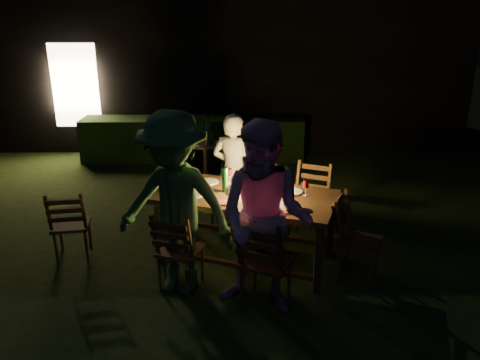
{
  "coord_description": "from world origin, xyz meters",
  "views": [
    {
      "loc": [
        0.31,
        -5.02,
        2.67
      ],
      "look_at": [
        0.37,
        -0.0,
        0.88
      ],
      "focal_mm": 35.0,
      "sensor_mm": 36.0,
      "label": 1
    }
  ],
  "objects_px": {
    "person_opp_left": "(175,206)",
    "bottle_bucket_b": "(208,133)",
    "person_house_side": "(233,172)",
    "bottle_bucket_a": "(202,134)",
    "chair_end": "(357,254)",
    "person_opp_right": "(265,220)",
    "ice_bucket": "(205,137)",
    "chair_far_right": "(308,216)",
    "bottle_table": "(225,180)",
    "side_table": "(205,148)",
    "chair_near_right": "(265,277)",
    "chair_spare": "(72,237)",
    "dining_table": "(246,201)",
    "lantern": "(252,180)",
    "chair_near_left": "(180,263)",
    "chair_far_left": "(232,204)"
  },
  "relations": [
    {
      "from": "person_opp_left",
      "to": "bottle_bucket_b",
      "type": "distance_m",
      "value": 3.27
    },
    {
      "from": "person_house_side",
      "to": "bottle_bucket_a",
      "type": "xyz_separation_m",
      "value": [
        -0.51,
        1.64,
        0.08
      ]
    },
    {
      "from": "chair_end",
      "to": "bottle_bucket_b",
      "type": "relative_size",
      "value": 2.97
    },
    {
      "from": "person_opp_right",
      "to": "ice_bucket",
      "type": "height_order",
      "value": "person_opp_right"
    },
    {
      "from": "bottle_bucket_b",
      "to": "bottle_bucket_a",
      "type": "bearing_deg",
      "value": -141.34
    },
    {
      "from": "chair_far_right",
      "to": "bottle_bucket_b",
      "type": "xyz_separation_m",
      "value": [
        -1.34,
        2.1,
        0.55
      ]
    },
    {
      "from": "chair_end",
      "to": "bottle_table",
      "type": "xyz_separation_m",
      "value": [
        -1.39,
        0.5,
        0.66
      ]
    },
    {
      "from": "person_house_side",
      "to": "side_table",
      "type": "bearing_deg",
      "value": -54.75
    },
    {
      "from": "chair_near_right",
      "to": "chair_spare",
      "type": "height_order",
      "value": "chair_near_right"
    },
    {
      "from": "chair_far_right",
      "to": "person_opp_right",
      "type": "xyz_separation_m",
      "value": [
        -0.63,
        -1.46,
        0.62
      ]
    },
    {
      "from": "person_opp_left",
      "to": "bottle_bucket_b",
      "type": "height_order",
      "value": "person_opp_left"
    },
    {
      "from": "person_house_side",
      "to": "bottle_bucket_b",
      "type": "relative_size",
      "value": 4.73
    },
    {
      "from": "chair_spare",
      "to": "ice_bucket",
      "type": "bearing_deg",
      "value": 52.08
    },
    {
      "from": "dining_table",
      "to": "bottle_table",
      "type": "relative_size",
      "value": 7.65
    },
    {
      "from": "person_opp_right",
      "to": "bottle_bucket_a",
      "type": "height_order",
      "value": "person_opp_right"
    },
    {
      "from": "chair_end",
      "to": "lantern",
      "type": "distance_m",
      "value": 1.36
    },
    {
      "from": "chair_near_right",
      "to": "chair_far_right",
      "type": "relative_size",
      "value": 1.01
    },
    {
      "from": "chair_spare",
      "to": "chair_near_left",
      "type": "bearing_deg",
      "value": -35.29
    },
    {
      "from": "bottle_bucket_a",
      "to": "chair_end",
      "type": "bearing_deg",
      "value": -58.58
    },
    {
      "from": "chair_far_left",
      "to": "ice_bucket",
      "type": "height_order",
      "value": "chair_far_left"
    },
    {
      "from": "person_house_side",
      "to": "lantern",
      "type": "xyz_separation_m",
      "value": [
        0.21,
        -0.89,
        0.2
      ]
    },
    {
      "from": "chair_spare",
      "to": "bottle_table",
      "type": "distance_m",
      "value": 1.88
    },
    {
      "from": "lantern",
      "to": "bottle_bucket_a",
      "type": "relative_size",
      "value": 1.09
    },
    {
      "from": "chair_far_right",
      "to": "chair_far_left",
      "type": "bearing_deg",
      "value": 4.16
    },
    {
      "from": "person_opp_left",
      "to": "bottle_table",
      "type": "distance_m",
      "value": 0.84
    },
    {
      "from": "chair_far_left",
      "to": "chair_far_right",
      "type": "bearing_deg",
      "value": -177.33
    },
    {
      "from": "person_opp_right",
      "to": "side_table",
      "type": "bearing_deg",
      "value": 121.89
    },
    {
      "from": "chair_near_right",
      "to": "bottle_bucket_a",
      "type": "distance_m",
      "value": 3.58
    },
    {
      "from": "lantern",
      "to": "bottle_bucket_a",
      "type": "distance_m",
      "value": 2.64
    },
    {
      "from": "chair_end",
      "to": "lantern",
      "type": "relative_size",
      "value": 2.71
    },
    {
      "from": "person_house_side",
      "to": "bottle_bucket_b",
      "type": "bearing_deg",
      "value": -56.66
    },
    {
      "from": "person_opp_right",
      "to": "bottle_table",
      "type": "distance_m",
      "value": 1.08
    },
    {
      "from": "chair_far_left",
      "to": "bottle_bucket_b",
      "type": "relative_size",
      "value": 3.34
    },
    {
      "from": "person_opp_left",
      "to": "bottle_table",
      "type": "bearing_deg",
      "value": 76.29
    },
    {
      "from": "chair_spare",
      "to": "person_opp_left",
      "type": "height_order",
      "value": "person_opp_left"
    },
    {
      "from": "dining_table",
      "to": "person_opp_left",
      "type": "xyz_separation_m",
      "value": [
        -0.7,
        -0.62,
        0.2
      ]
    },
    {
      "from": "chair_near_right",
      "to": "dining_table",
      "type": "bearing_deg",
      "value": 125.82
    },
    {
      "from": "chair_near_right",
      "to": "person_opp_right",
      "type": "height_order",
      "value": "person_opp_right"
    },
    {
      "from": "chair_far_left",
      "to": "bottle_bucket_a",
      "type": "bearing_deg",
      "value": -50.92
    },
    {
      "from": "lantern",
      "to": "bottle_table",
      "type": "relative_size",
      "value": 1.25
    },
    {
      "from": "chair_far_left",
      "to": "person_opp_right",
      "type": "bearing_deg",
      "value": 122.23
    },
    {
      "from": "chair_end",
      "to": "person_opp_left",
      "type": "relative_size",
      "value": 0.51
    },
    {
      "from": "chair_near_right",
      "to": "bottle_bucket_b",
      "type": "distance_m",
      "value": 3.63
    },
    {
      "from": "chair_spare",
      "to": "bottle_bucket_a",
      "type": "xyz_separation_m",
      "value": [
        1.33,
        2.5,
        0.57
      ]
    },
    {
      "from": "chair_near_left",
      "to": "chair_far_right",
      "type": "bearing_deg",
      "value": 55.07
    },
    {
      "from": "chair_far_right",
      "to": "chair_near_right",
      "type": "bearing_deg",
      "value": 90.43
    },
    {
      "from": "lantern",
      "to": "bottle_table",
      "type": "height_order",
      "value": "lantern"
    },
    {
      "from": "chair_near_right",
      "to": "chair_far_right",
      "type": "bearing_deg",
      "value": 91.79
    },
    {
      "from": "chair_near_left",
      "to": "lantern",
      "type": "bearing_deg",
      "value": 56.73
    },
    {
      "from": "bottle_table",
      "to": "ice_bucket",
      "type": "xyz_separation_m",
      "value": [
        -0.37,
        2.52,
        -0.15
      ]
    }
  ]
}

